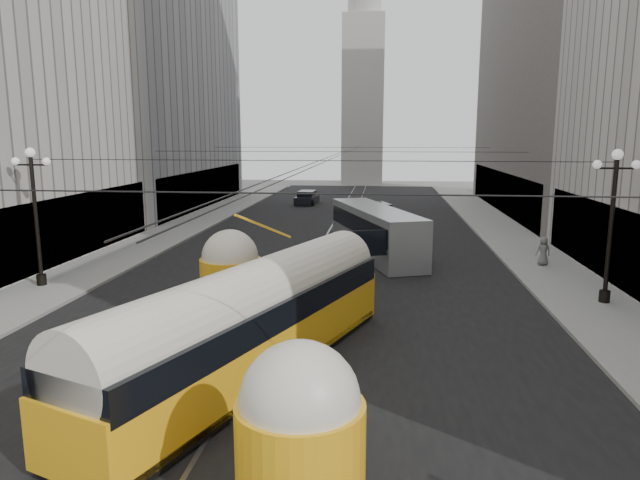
# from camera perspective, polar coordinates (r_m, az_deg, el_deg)

# --- Properties ---
(road) EXTENTS (20.00, 85.00, 0.02)m
(road) POSITION_cam_1_polar(r_m,az_deg,el_deg) (39.59, 1.55, 0.13)
(road) COLOR black
(road) RESTS_ON ground
(sidewalk_left) EXTENTS (4.00, 72.00, 0.15)m
(sidewalk_left) POSITION_cam_1_polar(r_m,az_deg,el_deg) (45.53, -13.29, 1.30)
(sidewalk_left) COLOR gray
(sidewalk_left) RESTS_ON ground
(sidewalk_right) EXTENTS (4.00, 72.00, 0.15)m
(sidewalk_right) POSITION_cam_1_polar(r_m,az_deg,el_deg) (43.76, 17.81, 0.72)
(sidewalk_right) COLOR gray
(sidewalk_right) RESTS_ON ground
(rail_left) EXTENTS (0.12, 85.00, 0.04)m
(rail_left) POSITION_cam_1_polar(r_m,az_deg,el_deg) (39.66, 0.47, 0.15)
(rail_left) COLOR gray
(rail_left) RESTS_ON ground
(rail_right) EXTENTS (0.12, 85.00, 0.04)m
(rail_right) POSITION_cam_1_polar(r_m,az_deg,el_deg) (39.53, 2.63, 0.11)
(rail_right) COLOR gray
(rail_right) RESTS_ON ground
(building_left_far) EXTENTS (12.60, 28.60, 28.60)m
(building_left_far) POSITION_cam_1_polar(r_m,az_deg,el_deg) (59.54, -17.44, 16.94)
(building_left_far) COLOR #999999
(building_left_far) RESTS_ON ground
(building_right_far) EXTENTS (12.60, 32.60, 32.60)m
(building_right_far) POSITION_cam_1_polar(r_m,az_deg,el_deg) (57.58, 24.57, 18.75)
(building_right_far) COLOR #514C47
(building_right_far) RESTS_ON ground
(distant_tower) EXTENTS (6.00, 6.00, 31.36)m
(distant_tower) POSITION_cam_1_polar(r_m,az_deg,el_deg) (86.74, 4.37, 15.59)
(distant_tower) COLOR #B2AFA8
(distant_tower) RESTS_ON ground
(lamppost_left_mid) EXTENTS (1.86, 0.44, 6.37)m
(lamppost_left_mid) POSITION_cam_1_polar(r_m,az_deg,el_deg) (29.23, -26.59, 2.80)
(lamppost_left_mid) COLOR black
(lamppost_left_mid) RESTS_ON sidewalk_left
(lamppost_right_mid) EXTENTS (1.86, 0.44, 6.37)m
(lamppost_right_mid) POSITION_cam_1_polar(r_m,az_deg,el_deg) (26.25, 27.15, 2.02)
(lamppost_right_mid) COLOR black
(lamppost_right_mid) RESTS_ON sidewalk_right
(catenary) EXTENTS (25.00, 72.00, 0.23)m
(catenary) POSITION_cam_1_polar(r_m,az_deg,el_deg) (37.96, 1.64, 8.63)
(catenary) COLOR black
(catenary) RESTS_ON ground
(streetcar) EXTENTS (7.10, 14.66, 3.40)m
(streetcar) POSITION_cam_1_polar(r_m,az_deg,el_deg) (17.10, -6.77, -8.03)
(streetcar) COLOR #FFB116
(streetcar) RESTS_ON ground
(city_bus) EXTENTS (5.95, 11.60, 2.84)m
(city_bus) POSITION_cam_1_polar(r_m,az_deg,el_deg) (34.05, 5.54, 1.06)
(city_bus) COLOR #A7ABAD
(city_bus) RESTS_ON ground
(sedan_white_far) EXTENTS (3.50, 5.35, 1.57)m
(sedan_white_far) POSITION_cam_1_polar(r_m,az_deg,el_deg) (47.52, 5.69, 2.67)
(sedan_white_far) COLOR #BCBCBC
(sedan_white_far) RESTS_ON ground
(sedan_dark_far) EXTENTS (2.17, 4.55, 1.40)m
(sedan_dark_far) POSITION_cam_1_polar(r_m,az_deg,el_deg) (59.68, -1.31, 4.21)
(sedan_dark_far) COLOR black
(sedan_dark_far) RESTS_ON ground
(pedestrian_sidewalk_right) EXTENTS (0.82, 0.57, 1.56)m
(pedestrian_sidewalk_right) POSITION_cam_1_polar(r_m,az_deg,el_deg) (32.99, 21.44, -1.03)
(pedestrian_sidewalk_right) COLOR slate
(pedestrian_sidewalk_right) RESTS_ON sidewalk_right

